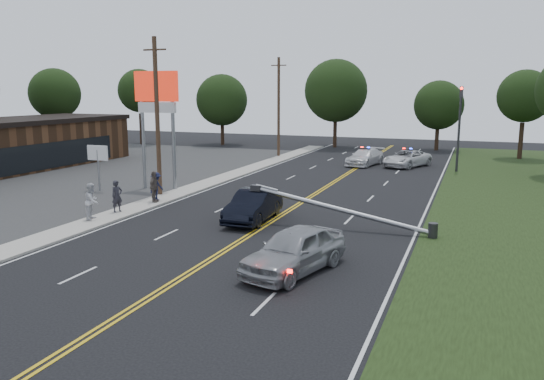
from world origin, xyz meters
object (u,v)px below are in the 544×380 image
at_px(traffic_signal, 460,121).
at_px(crashed_sedan, 253,206).
at_px(pylon_sign, 157,101).
at_px(bystander_d, 154,187).
at_px(utility_pole_mid, 157,117).
at_px(bystander_c, 156,187).
at_px(fallen_streetlight, 350,212).
at_px(waiting_sedan, 294,250).
at_px(emergency_b, 365,157).
at_px(small_sign, 98,157).
at_px(emergency_a, 407,159).
at_px(bystander_b, 92,201).
at_px(utility_pole_far, 279,107).
at_px(bystander_a, 117,196).

height_order(traffic_signal, crashed_sedan, traffic_signal).
height_order(pylon_sign, bystander_d, pylon_sign).
relative_size(utility_pole_mid, bystander_d, 5.34).
bearing_deg(bystander_c, utility_pole_mid, 32.13).
relative_size(fallen_streetlight, waiting_sedan, 1.87).
relative_size(emergency_b, bystander_c, 2.96).
relative_size(fallen_streetlight, utility_pole_mid, 0.94).
relative_size(traffic_signal, waiting_sedan, 1.41).
relative_size(small_sign, utility_pole_mid, 0.31).
bearing_deg(small_sign, traffic_signal, 38.90).
relative_size(pylon_sign, crashed_sedan, 1.63).
xyz_separation_m(utility_pole_mid, emergency_b, (9.51, 19.10, -4.34)).
height_order(pylon_sign, small_sign, pylon_sign).
bearing_deg(emergency_b, fallen_streetlight, -67.74).
relative_size(waiting_sedan, emergency_a, 0.95).
xyz_separation_m(small_sign, emergency_a, (18.01, 19.47, -1.60)).
xyz_separation_m(fallen_streetlight, bystander_d, (-12.32, 1.74, 0.14)).
bearing_deg(crashed_sedan, pylon_sign, 145.43).
bearing_deg(crashed_sedan, waiting_sedan, -58.75).
relative_size(fallen_streetlight, bystander_b, 4.92).
relative_size(utility_pole_far, bystander_a, 5.68).
bearing_deg(bystander_d, utility_pole_mid, 13.22).
bearing_deg(fallen_streetlight, bystander_d, 171.98).
xyz_separation_m(pylon_sign, utility_pole_far, (1.30, 20.00, -0.91)).
distance_m(pylon_sign, traffic_signal, 24.75).
bearing_deg(traffic_signal, bystander_d, -129.06).
bearing_deg(bystander_a, emergency_b, 1.86).
relative_size(small_sign, crashed_sedan, 0.63).
bearing_deg(utility_pole_mid, pylon_sign, 123.02).
relative_size(small_sign, bystander_d, 1.66).
xyz_separation_m(bystander_a, bystander_b, (-0.15, -1.85, 0.07)).
relative_size(small_sign, bystander_a, 1.76).
relative_size(bystander_a, bystander_d, 0.94).
bearing_deg(waiting_sedan, utility_pole_mid, 155.59).
height_order(fallen_streetlight, waiting_sedan, fallen_streetlight).
bearing_deg(small_sign, pylon_sign, 29.74).
xyz_separation_m(utility_pole_mid, utility_pole_far, (0.00, 22.00, 0.00)).
bearing_deg(crashed_sedan, utility_pole_mid, 151.74).
xyz_separation_m(pylon_sign, small_sign, (-3.50, -2.00, -3.66)).
distance_m(bystander_a, bystander_b, 1.85).
bearing_deg(crashed_sedan, fallen_streetlight, -2.94).
bearing_deg(bystander_a, waiting_sedan, -92.52).
relative_size(bystander_c, bystander_d, 0.93).
xyz_separation_m(crashed_sedan, waiting_sedan, (4.56, -6.80, 0.04)).
height_order(pylon_sign, emergency_b, pylon_sign).
relative_size(emergency_a, emergency_b, 1.02).
bearing_deg(bystander_a, pylon_sign, 36.91).
bearing_deg(bystander_a, small_sign, 67.97).
height_order(fallen_streetlight, bystander_b, bystander_b).
bearing_deg(waiting_sedan, bystander_c, 158.72).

